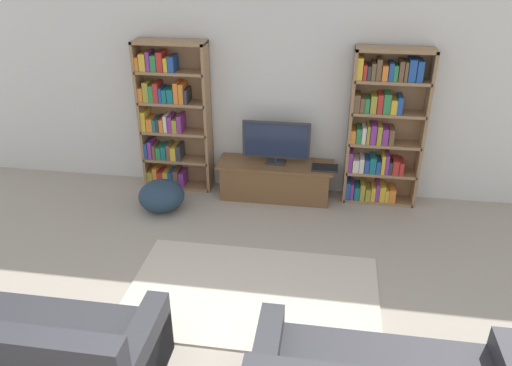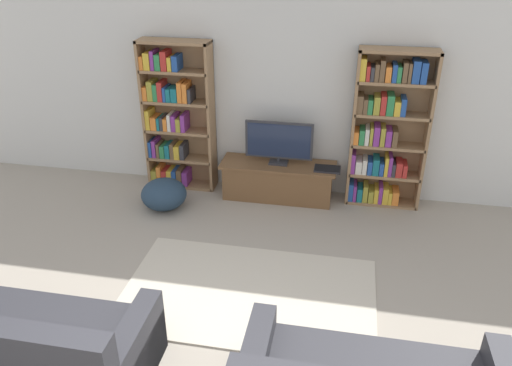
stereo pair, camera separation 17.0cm
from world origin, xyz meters
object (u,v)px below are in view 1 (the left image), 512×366
at_px(bookshelf_left, 171,118).
at_px(television, 276,142).
at_px(couch_left_sectional, 23,357).
at_px(laptop, 325,168).
at_px(beanbag_ottoman, 162,196).
at_px(bookshelf_right, 382,129).
at_px(tv_stand, 275,180).

height_order(bookshelf_left, television, bookshelf_left).
relative_size(television, couch_left_sectional, 0.43).
distance_m(bookshelf_left, couch_left_sectional, 3.54).
xyz_separation_m(television, laptop, (0.63, -0.07, -0.29)).
height_order(television, couch_left_sectional, television).
xyz_separation_m(laptop, beanbag_ottoman, (-2.00, -0.49, -0.30)).
xyz_separation_m(bookshelf_right, television, (-1.29, -0.12, -0.20)).
bearing_deg(bookshelf_right, couch_left_sectional, -129.14).
height_order(television, beanbag_ottoman, television).
relative_size(laptop, couch_left_sectional, 0.16).
bearing_deg(couch_left_sectional, tv_stand, 65.40).
distance_m(bookshelf_left, tv_stand, 1.59).
height_order(bookshelf_right, tv_stand, bookshelf_right).
height_order(tv_stand, laptop, laptop).
bearing_deg(tv_stand, laptop, -5.95).
bearing_deg(tv_stand, couch_left_sectional, -114.60).
bearing_deg(couch_left_sectional, beanbag_ottoman, 86.77).
xyz_separation_m(bookshelf_left, laptop, (2.03, -0.19, -0.48)).
height_order(bookshelf_left, tv_stand, bookshelf_left).
relative_size(television, beanbag_ottoman, 1.50).
bearing_deg(bookshelf_left, tv_stand, -5.23).
height_order(laptop, beanbag_ottoman, laptop).
height_order(bookshelf_right, laptop, bookshelf_right).
distance_m(tv_stand, couch_left_sectional, 3.68).
bearing_deg(television, beanbag_ottoman, -157.79).
distance_m(bookshelf_left, bookshelf_right, 2.70).
bearing_deg(laptop, bookshelf_left, 174.55).
bearing_deg(television, laptop, -6.69).
height_order(bookshelf_left, beanbag_ottoman, bookshelf_left).
distance_m(bookshelf_left, television, 1.42).
xyz_separation_m(couch_left_sectional, beanbag_ottoman, (0.16, 2.79, -0.10)).
bearing_deg(bookshelf_left, bookshelf_right, -0.06).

